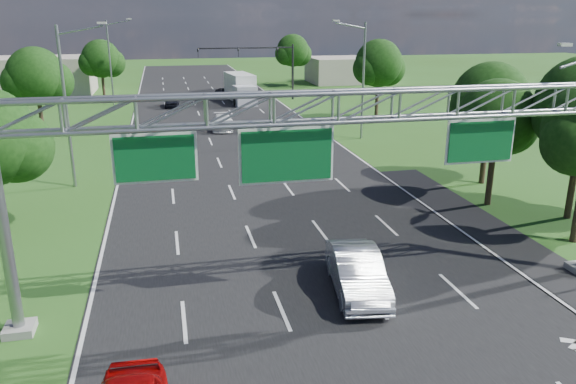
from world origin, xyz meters
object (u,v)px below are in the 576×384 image
object	(u,v)px
traffic_signal	(266,59)
silver_sedan	(357,272)
sign_gantry	(337,124)
box_truck	(241,89)

from	to	relation	value
traffic_signal	silver_sedan	bearing A→B (deg)	-96.56
sign_gantry	traffic_signal	bearing A→B (deg)	82.32
sign_gantry	silver_sedan	distance (m)	6.14
traffic_signal	box_truck	xyz separation A→B (m)	(-3.36, -0.63, -3.52)
silver_sedan	box_truck	xyz separation A→B (m)	(2.69, 52.02, 0.79)
box_truck	silver_sedan	bearing A→B (deg)	-99.59
sign_gantry	traffic_signal	xyz separation A→B (m)	(7.15, 53.00, -1.72)
traffic_signal	box_truck	bearing A→B (deg)	-169.41
sign_gantry	traffic_signal	distance (m)	53.51
sign_gantry	silver_sedan	size ratio (longest dim) A/B	4.51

